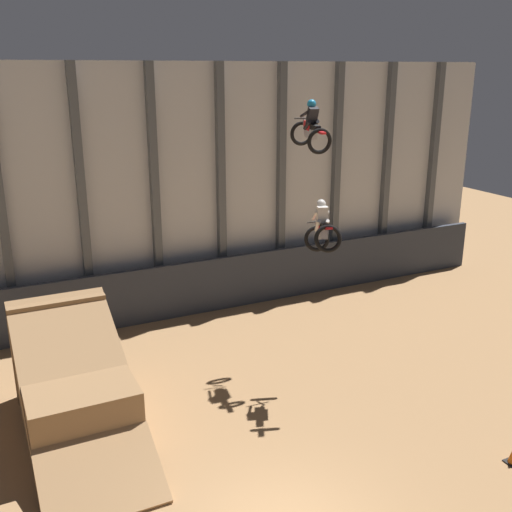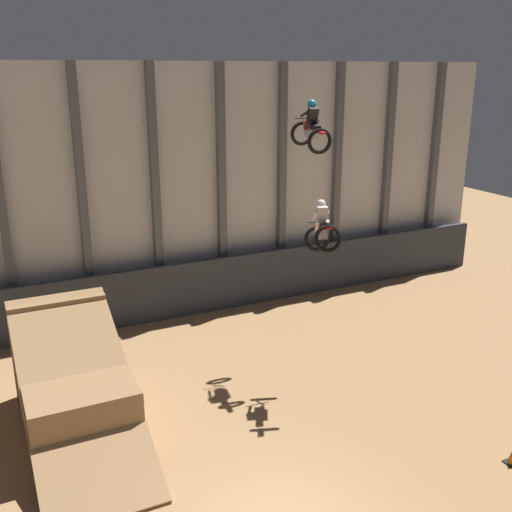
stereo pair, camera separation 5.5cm
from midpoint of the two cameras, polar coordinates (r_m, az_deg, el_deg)
arena_back_wall at (r=21.45m, az=-12.84°, el=5.46°), size 32.00×0.40×9.08m
lower_barrier at (r=21.80m, az=-11.80°, el=-3.95°), size 31.36×0.20×2.05m
dirt_ramp at (r=16.46m, az=-16.94°, el=-11.84°), size 2.59×6.10×2.99m
rider_bike_left_air at (r=16.29m, az=6.40°, el=2.45°), size 1.24×1.80×1.62m
rider_bike_right_air at (r=17.71m, az=5.35°, el=11.92°), size 0.97×1.81×1.48m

